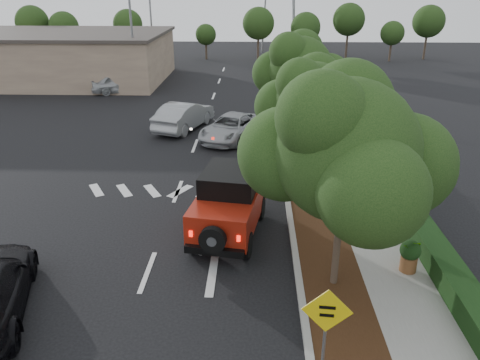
{
  "coord_description": "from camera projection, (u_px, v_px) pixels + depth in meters",
  "views": [
    {
      "loc": [
        3.23,
        -12.0,
        8.21
      ],
      "look_at": [
        2.75,
        3.0,
        1.83
      ],
      "focal_mm": 35.0,
      "sensor_mm": 36.0,
      "label": 1
    }
  ],
  "objects": [
    {
      "name": "silver_sedan_oncoming",
      "position": [
        184.0,
        116.0,
        28.01
      ],
      "size": [
        3.31,
        5.25,
        1.63
      ],
      "primitive_type": "imported",
      "rotation": [
        0.0,
        0.0,
        2.79
      ],
      "color": "#93959A",
      "rests_on": "ground"
    },
    {
      "name": "street_tree_far",
      "position": [
        297.0,
        141.0,
        26.14
      ],
      "size": [
        3.4,
        3.4,
        5.62
      ],
      "primitive_type": null,
      "color": "black",
      "rests_on": "ground"
    },
    {
      "name": "speed_hump_sign",
      "position": [
        326.0,
        322.0,
        9.89
      ],
      "size": [
        1.07,
        0.13,
        2.29
      ],
      "rotation": [
        0.0,
        0.0,
        -0.1
      ],
      "color": "slate",
      "rests_on": "ground"
    },
    {
      "name": "curb",
      "position": [
        280.0,
        145.0,
        25.22
      ],
      "size": [
        0.2,
        70.0,
        0.15
      ],
      "primitive_type": "cube",
      "color": "#9E9B93",
      "rests_on": "ground"
    },
    {
      "name": "street_tree_near",
      "position": [
        333.0,
        285.0,
        13.72
      ],
      "size": [
        3.8,
        3.8,
        5.92
      ],
      "primitive_type": null,
      "color": "black",
      "rests_on": "ground"
    },
    {
      "name": "light_pole_b",
      "position": [
        154.0,
        66.0,
        49.53
      ],
      "size": [
        2.0,
        0.22,
        9.0
      ],
      "primitive_type": null,
      "color": "slate",
      "rests_on": "ground"
    },
    {
      "name": "red_jeep",
      "position": [
        230.0,
        201.0,
        16.28
      ],
      "size": [
        2.62,
        4.67,
        2.3
      ],
      "rotation": [
        0.0,
        0.0,
        -0.17
      ],
      "color": "black",
      "rests_on": "ground"
    },
    {
      "name": "silver_suv_ahead",
      "position": [
        231.0,
        127.0,
        26.25
      ],
      "size": [
        3.91,
        5.39,
        1.36
      ],
      "primitive_type": "imported",
      "rotation": [
        0.0,
        0.0,
        -0.38
      ],
      "color": "#A0A3A8",
      "rests_on": "ground"
    },
    {
      "name": "light_pole_a",
      "position": [
        137.0,
        90.0,
        38.46
      ],
      "size": [
        2.0,
        0.22,
        9.0
      ],
      "primitive_type": null,
      "color": "slate",
      "rests_on": "ground"
    },
    {
      "name": "terracotta_planter",
      "position": [
        410.0,
        253.0,
        13.98
      ],
      "size": [
        0.63,
        0.63,
        1.09
      ],
      "rotation": [
        0.0,
        0.0,
        0.06
      ],
      "color": "brown",
      "rests_on": "ground"
    },
    {
      "name": "hedge",
      "position": [
        360.0,
        140.0,
        24.96
      ],
      "size": [
        0.8,
        70.0,
        0.8
      ],
      "primitive_type": "cube",
      "color": "black",
      "rests_on": "ground"
    },
    {
      "name": "planting_strip",
      "position": [
        298.0,
        146.0,
        25.2
      ],
      "size": [
        1.8,
        70.0,
        0.12
      ],
      "primitive_type": "cube",
      "color": "black",
      "rests_on": "ground"
    },
    {
      "name": "parked_suv",
      "position": [
        121.0,
        83.0,
        37.15
      ],
      "size": [
        5.03,
        3.32,
        1.59
      ],
      "primitive_type": "imported",
      "rotation": [
        0.0,
        0.0,
        1.91
      ],
      "color": "#ACAFB4",
      "rests_on": "ground"
    },
    {
      "name": "ground",
      "position": [
        148.0,
        272.0,
        14.35
      ],
      "size": [
        120.0,
        120.0,
        0.0
      ],
      "primitive_type": "plane",
      "color": "black",
      "rests_on": "ground"
    },
    {
      "name": "commercial_building",
      "position": [
        40.0,
        57.0,
        41.64
      ],
      "size": [
        22.0,
        12.0,
        4.0
      ],
      "primitive_type": "cube",
      "color": "#856C5B",
      "rests_on": "ground"
    },
    {
      "name": "street_tree_mid",
      "position": [
        309.0,
        188.0,
        20.16
      ],
      "size": [
        3.2,
        3.2,
        5.32
      ],
      "primitive_type": null,
      "color": "black",
      "rests_on": "ground"
    },
    {
      "name": "transmission_tower",
      "position": [
        278.0,
        53.0,
        58.32
      ],
      "size": [
        7.0,
        4.0,
        28.0
      ],
      "primitive_type": null,
      "color": "slate",
      "rests_on": "ground"
    },
    {
      "name": "sidewalk",
      "position": [
        334.0,
        146.0,
        25.14
      ],
      "size": [
        2.0,
        70.0,
        0.12
      ],
      "primitive_type": "cube",
      "color": "gray",
      "rests_on": "ground"
    }
  ]
}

